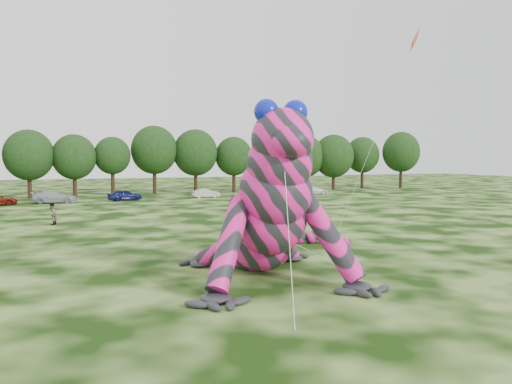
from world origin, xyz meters
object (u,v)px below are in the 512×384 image
object	(u,v)px
flying_kite	(409,55)
tree_8	(74,166)
car_7	(313,190)
tree_9	(113,166)
car_3	(55,197)
spectator_3	(282,203)
inflatable_gecko	(255,189)
tree_14	(305,163)
tree_10	(154,160)
tree_13	(276,161)
tree_15	(334,162)
car_4	(125,195)
car_6	(262,191)
tree_12	(234,165)
tree_16	(362,163)
tree_17	(401,160)
tree_7	(29,164)
spectator_5	(251,221)
car_5	(206,193)
tree_11	(195,161)

from	to	relation	value
flying_kite	tree_8	xyz separation A→B (m)	(-19.61, 48.15, -7.94)
car_7	tree_9	bearing A→B (deg)	77.35
car_3	spectator_3	world-z (taller)	spectator_3
inflatable_gecko	car_3	bearing A→B (deg)	107.68
inflatable_gecko	tree_14	distance (m)	61.99
tree_10	tree_13	size ratio (longest dim) A/B	1.04
tree_13	tree_15	xyz separation A→B (m)	(11.34, 0.64, -0.25)
car_7	spectator_3	world-z (taller)	spectator_3
car_4	spectator_3	bearing A→B (deg)	-154.05
tree_10	car_4	distance (m)	12.81
car_4	car_6	world-z (taller)	car_4
tree_14	car_3	size ratio (longest dim) A/B	1.81
flying_kite	tree_13	world-z (taller)	flying_kite
flying_kite	tree_9	size ratio (longest dim) A/B	1.67
tree_12	car_7	xyz separation A→B (m)	(9.29, -9.48, -3.81)
tree_16	tree_17	world-z (taller)	tree_17
tree_13	tree_14	xyz separation A→B (m)	(6.33, 1.60, -0.36)
flying_kite	tree_15	size ratio (longest dim) A/B	1.50
tree_7	flying_kite	bearing A→B (deg)	-62.02
flying_kite	car_3	world-z (taller)	flying_kite
car_4	spectator_5	size ratio (longest dim) A/B	2.45
tree_13	car_6	bearing A→B (deg)	-124.64
tree_17	car_5	bearing A→B (deg)	-169.06
tree_9	tree_10	distance (m)	6.52
tree_7	tree_17	size ratio (longest dim) A/B	0.92
tree_8	tree_16	size ratio (longest dim) A/B	0.95
tree_12	car_6	xyz separation A→B (m)	(1.27, -9.08, -3.79)
inflatable_gecko	flying_kite	world-z (taller)	flying_kite
tree_9	car_7	size ratio (longest dim) A/B	1.85
spectator_3	tree_15	bearing A→B (deg)	-158.08
tree_7	tree_9	bearing A→B (deg)	2.78
car_3	inflatable_gecko	bearing A→B (deg)	-156.70
tree_12	tree_15	world-z (taller)	tree_15
tree_16	spectator_3	bearing A→B (deg)	-134.89
tree_17	spectator_3	distance (m)	45.42
tree_16	spectator_5	distance (m)	57.96
tree_7	car_7	bearing A→B (deg)	-12.25
car_5	tree_13	bearing A→B (deg)	-60.98
tree_13	car_3	world-z (taller)	tree_13
inflatable_gecko	car_5	xyz separation A→B (m)	(9.95, 44.32, -3.44)
tree_13	car_4	distance (m)	27.39
tree_16	car_6	world-z (taller)	tree_16
tree_7	tree_15	size ratio (longest dim) A/B	0.98
car_5	car_6	size ratio (longest dim) A/B	0.76
flying_kite	car_5	size ratio (longest dim) A/B	3.79
tree_11	tree_15	xyz separation A→B (m)	(24.69, -0.42, -0.22)
tree_14	spectator_3	distance (m)	34.33
tree_9	spectator_3	size ratio (longest dim) A/B	5.18
inflatable_gecko	tree_17	world-z (taller)	tree_17
car_6	spectator_3	xyz separation A→B (m)	(-5.53, -19.09, 0.14)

